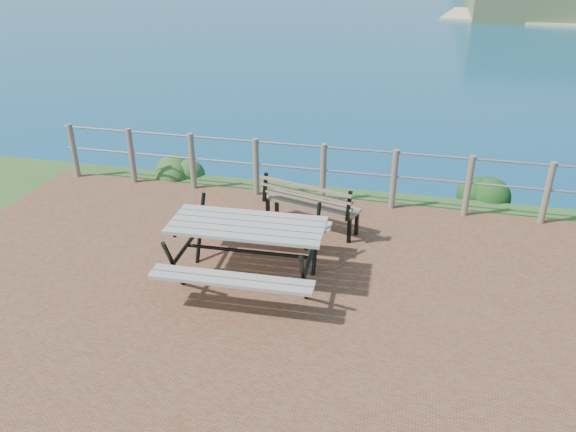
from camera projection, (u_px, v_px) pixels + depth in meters
The scene contains 6 objects.
ground at pixel (271, 320), 6.54m from camera, with size 10.00×7.00×0.12m, color brown.
safety_railing at pixel (323, 170), 9.20m from camera, with size 9.40×0.10×1.00m.
picnic_table at pixel (248, 246), 7.06m from camera, with size 1.95×1.67×0.81m.
park_bench at pixel (312, 196), 8.33m from camera, with size 1.52×0.75×0.83m.
shrub_lip_west at pixel (178, 176), 10.45m from camera, with size 0.79×0.79×0.54m, color #24481B.
shrub_lip_east at pixel (479, 194), 9.75m from camera, with size 0.69×0.69×0.40m, color #134016.
Camera 1 is at (1.43, -5.11, 4.02)m, focal length 35.00 mm.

